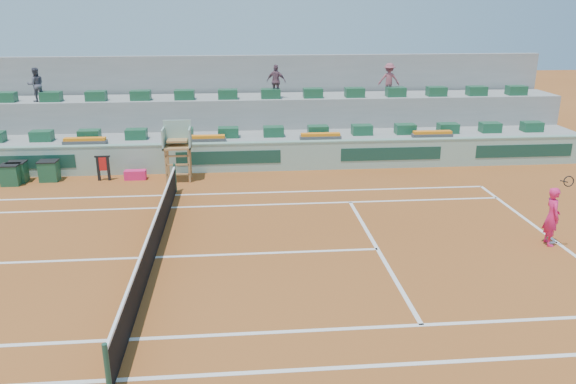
# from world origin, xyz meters

# --- Properties ---
(ground) EXTENTS (90.00, 90.00, 0.00)m
(ground) POSITION_xyz_m (0.00, 0.00, 0.00)
(ground) COLOR brown
(ground) RESTS_ON ground
(seating_tier_lower) EXTENTS (36.00, 4.00, 1.20)m
(seating_tier_lower) POSITION_xyz_m (0.00, 10.70, 0.60)
(seating_tier_lower) COLOR #989895
(seating_tier_lower) RESTS_ON ground
(seating_tier_upper) EXTENTS (36.00, 2.40, 2.60)m
(seating_tier_upper) POSITION_xyz_m (0.00, 12.30, 1.30)
(seating_tier_upper) COLOR #989895
(seating_tier_upper) RESTS_ON ground
(stadium_back_wall) EXTENTS (36.00, 0.40, 4.40)m
(stadium_back_wall) POSITION_xyz_m (0.00, 13.90, 2.20)
(stadium_back_wall) COLOR #989895
(stadium_back_wall) RESTS_ON ground
(player_bag) EXTENTS (0.86, 0.38, 0.38)m
(player_bag) POSITION_xyz_m (-1.80, 7.67, 0.19)
(player_bag) COLOR #F41F67
(player_bag) RESTS_ON ground
(spectator_left) EXTENTS (0.91, 0.83, 1.51)m
(spectator_left) POSITION_xyz_m (-6.61, 11.74, 3.36)
(spectator_left) COLOR #4E4D5A
(spectator_left) RESTS_ON seating_tier_upper
(spectator_mid) EXTENTS (0.98, 0.65, 1.55)m
(spectator_mid) POSITION_xyz_m (4.27, 11.75, 3.37)
(spectator_mid) COLOR #734D5D
(spectator_mid) RESTS_ON seating_tier_upper
(spectator_right) EXTENTS (1.09, 0.75, 1.55)m
(spectator_right) POSITION_xyz_m (9.71, 11.99, 3.37)
(spectator_right) COLOR #964B56
(spectator_right) RESTS_ON seating_tier_upper
(court_lines) EXTENTS (23.89, 11.09, 0.01)m
(court_lines) POSITION_xyz_m (0.00, 0.00, 0.01)
(court_lines) COLOR white
(court_lines) RESTS_ON ground
(tennis_net) EXTENTS (0.10, 11.97, 1.10)m
(tennis_net) POSITION_xyz_m (0.00, 0.00, 0.53)
(tennis_net) COLOR black
(tennis_net) RESTS_ON ground
(advertising_hoarding) EXTENTS (36.00, 0.34, 1.26)m
(advertising_hoarding) POSITION_xyz_m (0.02, 8.50, 0.63)
(advertising_hoarding) COLOR #8EB3A3
(advertising_hoarding) RESTS_ON ground
(umpire_chair) EXTENTS (1.10, 0.90, 2.40)m
(umpire_chair) POSITION_xyz_m (0.00, 7.50, 1.54)
(umpire_chair) COLOR #9D6E3B
(umpire_chair) RESTS_ON ground
(seat_row_lower) EXTENTS (32.90, 0.60, 0.44)m
(seat_row_lower) POSITION_xyz_m (0.00, 9.80, 1.42)
(seat_row_lower) COLOR #1B5133
(seat_row_lower) RESTS_ON seating_tier_lower
(seat_row_upper) EXTENTS (32.90, 0.60, 0.44)m
(seat_row_upper) POSITION_xyz_m (0.00, 11.70, 2.82)
(seat_row_upper) COLOR #1B5133
(seat_row_upper) RESTS_ON seating_tier_upper
(flower_planters) EXTENTS (26.80, 0.36, 0.28)m
(flower_planters) POSITION_xyz_m (-1.50, 9.00, 1.33)
(flower_planters) COLOR #4E4E4E
(flower_planters) RESTS_ON seating_tier_lower
(drink_cooler_a) EXTENTS (0.75, 0.65, 0.84)m
(drink_cooler_a) POSITION_xyz_m (-5.21, 7.79, 0.42)
(drink_cooler_a) COLOR #194B30
(drink_cooler_a) RESTS_ON ground
(drink_cooler_b) EXTENTS (0.71, 0.62, 0.84)m
(drink_cooler_b) POSITION_xyz_m (-6.42, 7.74, 0.42)
(drink_cooler_b) COLOR #194B30
(drink_cooler_b) RESTS_ON ground
(drink_cooler_c) EXTENTS (0.73, 0.63, 0.84)m
(drink_cooler_c) POSITION_xyz_m (-6.54, 7.35, 0.42)
(drink_cooler_c) COLOR #194B30
(drink_cooler_c) RESTS_ON ground
(towel_rack) EXTENTS (0.61, 0.10, 1.03)m
(towel_rack) POSITION_xyz_m (-3.03, 7.64, 0.60)
(towel_rack) COLOR black
(towel_rack) RESTS_ON ground
(tennis_player) EXTENTS (0.51, 0.91, 2.28)m
(tennis_player) POSITION_xyz_m (11.55, -0.08, 0.89)
(tennis_player) COLOR #F41F67
(tennis_player) RESTS_ON ground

